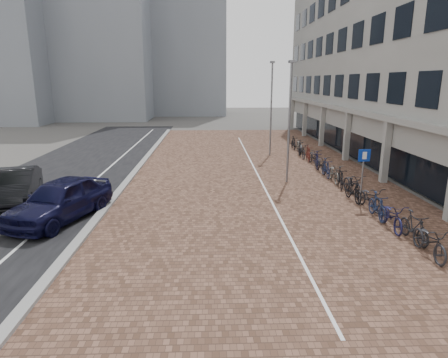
# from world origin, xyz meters

# --- Properties ---
(ground) EXTENTS (140.00, 140.00, 0.00)m
(ground) POSITION_xyz_m (0.00, 0.00, 0.00)
(ground) COLOR #474442
(ground) RESTS_ON ground
(plaza_brick) EXTENTS (14.50, 42.00, 0.04)m
(plaza_brick) POSITION_xyz_m (2.00, 12.00, 0.01)
(plaza_brick) COLOR brown
(plaza_brick) RESTS_ON ground
(street_asphalt) EXTENTS (8.00, 50.00, 0.03)m
(street_asphalt) POSITION_xyz_m (-9.00, 12.00, 0.01)
(street_asphalt) COLOR black
(street_asphalt) RESTS_ON ground
(curb) EXTENTS (0.35, 42.00, 0.14)m
(curb) POSITION_xyz_m (-5.10, 12.00, 0.07)
(curb) COLOR gray
(curb) RESTS_ON ground
(lane_line) EXTENTS (0.12, 44.00, 0.00)m
(lane_line) POSITION_xyz_m (-7.00, 12.00, 0.02)
(lane_line) COLOR white
(lane_line) RESTS_ON street_asphalt
(parking_line) EXTENTS (0.10, 30.00, 0.00)m
(parking_line) POSITION_xyz_m (2.20, 12.00, 0.04)
(parking_line) COLOR white
(parking_line) RESTS_ON plaza_brick
(office_building) EXTENTS (8.40, 40.00, 15.00)m
(office_building) POSITION_xyz_m (12.97, 16.00, 8.44)
(office_building) COLOR #979792
(office_building) RESTS_ON ground
(bg_towers) EXTENTS (33.00, 23.00, 32.00)m
(bg_towers) POSITION_xyz_m (-14.34, 48.94, 13.96)
(bg_towers) COLOR gray
(bg_towers) RESTS_ON ground
(car_navy) EXTENTS (3.48, 5.27, 1.67)m
(car_navy) POSITION_xyz_m (-6.50, 4.76, 0.83)
(car_navy) COLOR black
(car_navy) RESTS_ON ground
(car_dark) EXTENTS (2.71, 4.77, 1.49)m
(car_dark) POSITION_xyz_m (-9.39, 7.28, 0.74)
(car_dark) COLOR black
(car_dark) RESTS_ON ground
(parking_sign) EXTENTS (0.53, 0.11, 2.54)m
(parking_sign) POSITION_xyz_m (6.02, 6.05, 1.72)
(parking_sign) COLOR slate
(parking_sign) RESTS_ON ground
(lamp_near) EXTENTS (0.12, 0.12, 6.32)m
(lamp_near) POSITION_xyz_m (3.58, 10.22, 3.16)
(lamp_near) COLOR slate
(lamp_near) RESTS_ON ground
(lamp_far) EXTENTS (0.12, 0.12, 6.63)m
(lamp_far) POSITION_xyz_m (3.84, 17.99, 3.32)
(lamp_far) COLOR gray
(lamp_far) RESTS_ON ground
(bike_row) EXTENTS (1.12, 21.43, 1.05)m
(bike_row) POSITION_xyz_m (6.18, 10.65, 0.52)
(bike_row) COLOR #222328
(bike_row) RESTS_ON ground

